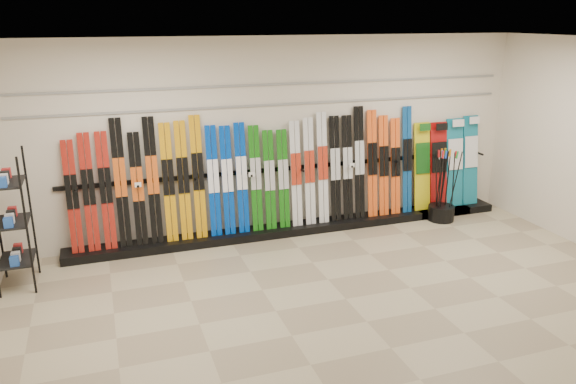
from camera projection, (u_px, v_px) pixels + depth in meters
name	position (u px, v px, depth m)	size (l,w,h in m)	color
floor	(346.00, 299.00, 6.77)	(8.00, 8.00, 0.00)	gray
back_wall	(280.00, 137.00, 8.58)	(8.00, 8.00, 0.00)	beige
ceiling	(355.00, 42.00, 5.87)	(8.00, 8.00, 0.00)	silver
ski_rack_base	(299.00, 228.00, 8.88)	(8.00, 0.40, 0.12)	black
skis	(256.00, 176.00, 8.45)	(5.37, 0.24, 1.82)	#A11D13
snowboards	(447.00, 164.00, 9.55)	(1.25, 0.24, 1.53)	gold
accessory_rack	(11.00, 221.00, 6.88)	(0.40, 0.60, 1.73)	black
pole_bin	(441.00, 213.00, 9.36)	(0.43, 0.43, 0.25)	black
ski_poles	(444.00, 185.00, 9.22)	(0.36, 0.35, 1.18)	black
slatwall_rail_0	(281.00, 104.00, 8.41)	(7.60, 0.02, 0.03)	gray
slatwall_rail_1	(281.00, 84.00, 8.32)	(7.60, 0.02, 0.03)	gray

